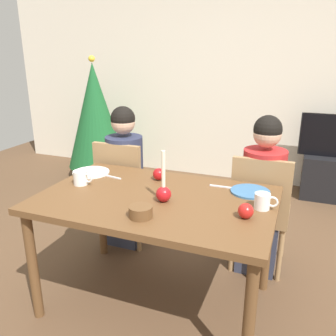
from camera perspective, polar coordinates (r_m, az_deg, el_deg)
The scene contains 19 objects.
ground_plane at distance 2.51m, azimuth -1.76°, elevation -20.61°, with size 7.68×7.68×0.00m, color brown.
back_wall at distance 4.47m, azimuth 11.54°, elevation 14.50°, with size 6.40×0.10×2.60m, color beige.
dining_table at distance 2.15m, azimuth -1.93°, elevation -6.72°, with size 1.40×0.90×0.75m.
chair_left at distance 2.94m, azimuth -7.15°, elevation -3.04°, with size 0.40×0.40×0.90m.
chair_right at distance 2.64m, azimuth 14.68°, elevation -6.15°, with size 0.40×0.40×0.90m.
person_left_child at distance 2.95m, azimuth -6.90°, elevation -1.79°, with size 0.30×0.30×1.17m.
person_right_child at distance 2.64m, azimuth 14.86°, elevation -4.73°, with size 0.30×0.30×1.17m.
tv_stand at distance 4.32m, azimuth 24.99°, elevation -1.41°, with size 0.64×0.40×0.48m, color black.
christmas_tree at distance 4.62m, azimuth -11.65°, elevation 8.27°, with size 0.75×0.75×1.53m.
candle_centerpiece at distance 2.03m, azimuth -0.73°, elevation -3.74°, with size 0.09×0.09×0.31m.
plate_left at distance 2.58m, azimuth -12.32°, elevation -0.69°, with size 0.26×0.26×0.01m, color white.
plate_right at distance 2.24m, azimuth 13.13°, elevation -3.70°, with size 0.24×0.24×0.01m, color teal.
mug_left at distance 2.36m, azimuth -13.88°, elevation -1.52°, with size 0.13×0.09×0.09m.
mug_right at distance 2.02m, azimuth 15.06°, elevation -5.20°, with size 0.13×0.09×0.09m.
fork_left at distance 2.47m, azimuth -9.27°, elevation -1.36°, with size 0.18×0.01×0.01m, color silver.
fork_right at distance 2.29m, azimuth 8.95°, elevation -3.03°, with size 0.18×0.01×0.01m, color silver.
bowl_walnuts at distance 1.87m, azimuth -4.43°, elevation -7.05°, with size 0.13×0.13×0.06m, color brown.
apple_near_candle at distance 1.89m, azimuth 12.45°, elevation -6.77°, with size 0.08×0.08×0.08m, color red.
apple_by_left_plate at distance 2.38m, azimuth -1.49°, elevation -1.00°, with size 0.08×0.08×0.08m, color #AC1215.
Camera 1 is at (0.77, -1.79, 1.58)m, focal length 37.75 mm.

